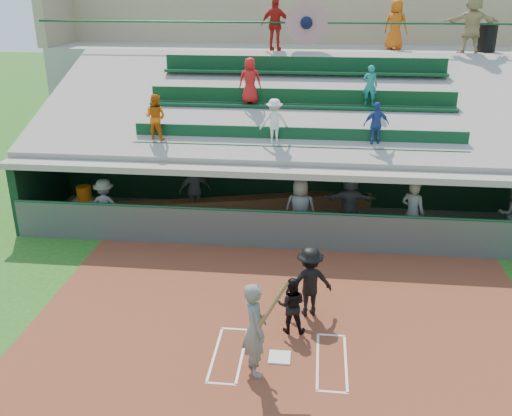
# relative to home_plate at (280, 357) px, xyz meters

# --- Properties ---
(ground) EXTENTS (100.00, 100.00, 0.00)m
(ground) POSITION_rel_home_plate_xyz_m (0.00, 0.00, -0.04)
(ground) COLOR #225919
(ground) RESTS_ON ground
(dirt_slab) EXTENTS (11.00, 9.00, 0.02)m
(dirt_slab) POSITION_rel_home_plate_xyz_m (0.00, 0.50, -0.03)
(dirt_slab) COLOR brown
(dirt_slab) RESTS_ON ground
(home_plate) EXTENTS (0.43, 0.43, 0.03)m
(home_plate) POSITION_rel_home_plate_xyz_m (0.00, 0.00, 0.00)
(home_plate) COLOR silver
(home_plate) RESTS_ON dirt_slab
(batters_box_chalk) EXTENTS (2.65, 1.85, 0.01)m
(batters_box_chalk) POSITION_rel_home_plate_xyz_m (0.00, 0.00, -0.01)
(batters_box_chalk) COLOR white
(batters_box_chalk) RESTS_ON dirt_slab
(dugout_floor) EXTENTS (16.00, 3.50, 0.04)m
(dugout_floor) POSITION_rel_home_plate_xyz_m (0.00, 6.75, -0.02)
(dugout_floor) COLOR gray
(dugout_floor) RESTS_ON ground
(concourse_slab) EXTENTS (20.00, 3.00, 4.60)m
(concourse_slab) POSITION_rel_home_plate_xyz_m (0.00, 13.50, 2.26)
(concourse_slab) COLOR #99968B
(concourse_slab) RESTS_ON ground
(grandstand) EXTENTS (20.40, 10.40, 7.80)m
(grandstand) POSITION_rel_home_plate_xyz_m (-0.01, 10.51, 2.23)
(grandstand) COLOR #4A4F4A
(grandstand) RESTS_ON ground
(batter_at_plate) EXTENTS (0.98, 0.83, 1.95)m
(batter_at_plate) POSITION_rel_home_plate_xyz_m (-0.44, -0.46, 0.93)
(batter_at_plate) COLOR #5C605A
(batter_at_plate) RESTS_ON dirt_slab
(catcher) EXTENTS (0.62, 0.48, 1.26)m
(catcher) POSITION_rel_home_plate_xyz_m (0.17, 0.98, 0.62)
(catcher) COLOR black
(catcher) RESTS_ON dirt_slab
(home_umpire) EXTENTS (1.17, 0.87, 1.62)m
(home_umpire) POSITION_rel_home_plate_xyz_m (0.52, 1.71, 0.79)
(home_umpire) COLOR black
(home_umpire) RESTS_ON dirt_slab
(dugout_bench) EXTENTS (16.20, 4.97, 0.50)m
(dugout_bench) POSITION_rel_home_plate_xyz_m (-0.24, 7.90, 0.26)
(dugout_bench) COLOR #905E34
(dugout_bench) RESTS_ON dugout_floor
(white_table) EXTENTS (0.75, 0.56, 0.65)m
(white_table) POSITION_rel_home_plate_xyz_m (-6.50, 6.30, 0.33)
(white_table) COLOR silver
(white_table) RESTS_ON dugout_floor
(water_cooler) EXTENTS (0.44, 0.44, 0.44)m
(water_cooler) POSITION_rel_home_plate_xyz_m (-6.49, 6.34, 0.88)
(water_cooler) COLOR orange
(water_cooler) RESTS_ON white_table
(dugout_player_a) EXTENTS (1.09, 0.66, 1.63)m
(dugout_player_a) POSITION_rel_home_plate_xyz_m (-5.53, 5.54, 0.82)
(dugout_player_a) COLOR #5F625C
(dugout_player_a) RESTS_ON dugout_floor
(dugout_player_b) EXTENTS (1.07, 0.78, 1.69)m
(dugout_player_b) POSITION_rel_home_plate_xyz_m (-3.18, 7.07, 0.85)
(dugout_player_b) COLOR #555752
(dugout_player_b) RESTS_ON dugout_floor
(dugout_player_c) EXTENTS (0.93, 0.62, 1.85)m
(dugout_player_c) POSITION_rel_home_plate_xyz_m (0.16, 5.63, 0.93)
(dugout_player_c) COLOR #60635E
(dugout_player_c) RESTS_ON dugout_floor
(dugout_player_d) EXTENTS (1.59, 0.54, 1.71)m
(dugout_player_d) POSITION_rel_home_plate_xyz_m (1.59, 6.62, 0.86)
(dugout_player_d) COLOR #585B56
(dugout_player_d) RESTS_ON dugout_floor
(dugout_player_e) EXTENTS (0.83, 0.76, 1.89)m
(dugout_player_e) POSITION_rel_home_plate_xyz_m (3.27, 5.63, 0.95)
(dugout_player_e) COLOR #5E615B
(dugout_player_e) RESTS_ON dugout_floor
(dugout_player_f) EXTENTS (0.87, 0.73, 1.60)m
(dugout_player_f) POSITION_rel_home_plate_xyz_m (6.12, 6.33, 0.80)
(dugout_player_f) COLOR #565853
(dugout_player_f) RESTS_ON dugout_floor
(trash_bin) EXTENTS (0.63, 0.63, 0.95)m
(trash_bin) POSITION_rel_home_plate_xyz_m (6.47, 12.61, 5.04)
(trash_bin) COLOR black
(trash_bin) RESTS_ON concourse_slab
(concourse_staff_a) EXTENTS (1.15, 0.65, 1.84)m
(concourse_staff_a) POSITION_rel_home_plate_xyz_m (-1.12, 12.18, 5.49)
(concourse_staff_a) COLOR #B31A14
(concourse_staff_a) RESTS_ON concourse_slab
(concourse_staff_b) EXTENTS (1.02, 0.86, 1.78)m
(concourse_staff_b) POSITION_rel_home_plate_xyz_m (3.25, 13.03, 5.45)
(concourse_staff_b) COLOR #CD520C
(concourse_staff_b) RESTS_ON concourse_slab
(concourse_staff_c) EXTENTS (1.87, 0.62, 2.01)m
(concourse_staff_c) POSITION_rel_home_plate_xyz_m (5.73, 12.03, 5.57)
(concourse_staff_c) COLOR tan
(concourse_staff_c) RESTS_ON concourse_slab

